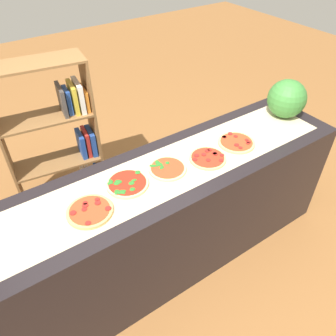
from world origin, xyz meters
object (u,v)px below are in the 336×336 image
(pizza_pepperoni_0, at_px, (90,211))
(pizza_spinach_2, at_px, (167,168))
(pizza_pepperoni_3, at_px, (208,158))
(bookshelf, at_px, (64,140))
(watermelon, at_px, (287,99))
(pizza_pepperoni_4, at_px, (236,142))
(pizza_spinach_1, at_px, (127,184))

(pizza_pepperoni_0, bearing_deg, pizza_spinach_2, 6.84)
(pizza_pepperoni_3, relative_size, bookshelf, 0.18)
(pizza_pepperoni_3, height_order, watermelon, watermelon)
(pizza_pepperoni_0, xyz_separation_m, pizza_spinach_2, (0.56, 0.07, -0.00))
(pizza_spinach_2, distance_m, pizza_pepperoni_4, 0.57)
(pizza_spinach_2, distance_m, watermelon, 1.16)
(pizza_spinach_1, distance_m, watermelon, 1.44)
(pizza_pepperoni_0, distance_m, pizza_spinach_2, 0.57)
(pizza_spinach_1, bearing_deg, pizza_pepperoni_3, -7.72)
(pizza_spinach_1, bearing_deg, pizza_pepperoni_0, -163.64)
(pizza_pepperoni_4, height_order, bookshelf, bookshelf)
(pizza_pepperoni_4, distance_m, bookshelf, 1.47)
(pizza_pepperoni_0, bearing_deg, pizza_pepperoni_4, 1.53)
(bookshelf, bearing_deg, watermelon, -35.22)
(pizza_pepperoni_3, bearing_deg, pizza_pepperoni_0, -179.63)
(pizza_spinach_1, distance_m, pizza_pepperoni_3, 0.57)
(pizza_pepperoni_0, distance_m, pizza_pepperoni_3, 0.85)
(pizza_pepperoni_3, bearing_deg, pizza_spinach_2, 167.67)
(pizza_pepperoni_4, bearing_deg, pizza_pepperoni_0, -178.47)
(pizza_pepperoni_0, height_order, pizza_pepperoni_3, pizza_pepperoni_0)
(pizza_pepperoni_0, relative_size, watermelon, 0.87)
(bookshelf, bearing_deg, pizza_pepperoni_3, -61.69)
(pizza_pepperoni_4, bearing_deg, pizza_spinach_2, 176.23)
(pizza_pepperoni_0, distance_m, pizza_spinach_1, 0.29)
(pizza_pepperoni_0, distance_m, bookshelf, 1.21)
(bookshelf, bearing_deg, pizza_spinach_1, -87.26)
(pizza_pepperoni_0, distance_m, watermelon, 1.72)
(pizza_spinach_1, distance_m, pizza_spinach_2, 0.28)
(pizza_spinach_1, height_order, pizza_pepperoni_3, pizza_spinach_1)
(pizza_spinach_2, bearing_deg, bookshelf, 107.11)
(pizza_spinach_2, height_order, watermelon, watermelon)
(watermelon, xyz_separation_m, bookshelf, (-1.48, 1.05, -0.41))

